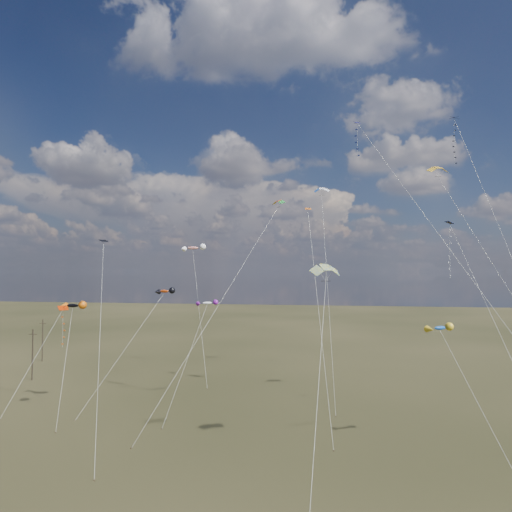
% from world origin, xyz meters
% --- Properties ---
extents(ground, '(400.00, 400.00, 0.00)m').
position_xyz_m(ground, '(0.00, 0.00, 0.00)').
color(ground, black).
rests_on(ground, ground).
extents(utility_pole_near, '(1.40, 0.20, 8.00)m').
position_xyz_m(utility_pole_near, '(-38.00, 30.00, 4.09)').
color(utility_pole_near, black).
rests_on(utility_pole_near, ground).
extents(utility_pole_far, '(1.40, 0.20, 8.00)m').
position_xyz_m(utility_pole_far, '(-46.00, 44.00, 4.09)').
color(utility_pole_far, black).
rests_on(utility_pole_far, ground).
extents(diamond_black_high, '(4.16, 30.14, 39.30)m').
position_xyz_m(diamond_black_high, '(26.37, 30.39, 33.57)').
color(diamond_black_high, black).
rests_on(diamond_black_high, ground).
extents(diamond_navy_tall, '(17.72, 24.23, 35.09)m').
position_xyz_m(diamond_navy_tall, '(13.61, 17.21, 29.86)').
color(diamond_navy_tall, '#13114E').
rests_on(diamond_navy_tall, ground).
extents(diamond_black_mid, '(7.20, 13.98, 20.83)m').
position_xyz_m(diamond_black_mid, '(-15.01, 9.09, 14.87)').
color(diamond_black_mid, black).
rests_on(diamond_black_mid, ground).
extents(diamond_red_low, '(3.21, 9.86, 13.12)m').
position_xyz_m(diamond_red_low, '(-22.27, 13.04, 10.33)').
color(diamond_red_low, '#AF2501').
rests_on(diamond_red_low, ground).
extents(diamond_navy_right, '(4.73, 18.64, 22.63)m').
position_xyz_m(diamond_navy_right, '(21.86, 16.01, 18.58)').
color(diamond_navy_right, '#0E1344').
rests_on(diamond_navy_right, ground).
extents(diamond_orange_center, '(3.74, 15.64, 25.56)m').
position_xyz_m(diamond_orange_center, '(6.83, 19.52, 17.58)').
color(diamond_orange_center, orange).
rests_on(diamond_orange_center, ground).
extents(parafoil_yellow, '(10.92, 20.81, 30.12)m').
position_xyz_m(parafoil_yellow, '(21.52, 21.01, 29.35)').
color(parafoil_yellow, gold).
rests_on(parafoil_yellow, ground).
extents(parafoil_blue_white, '(3.30, 19.34, 31.13)m').
position_xyz_m(parafoil_blue_white, '(7.32, 38.07, 30.34)').
color(parafoil_blue_white, blue).
rests_on(parafoil_blue_white, ground).
extents(parafoil_striped, '(3.03, 13.59, 18.20)m').
position_xyz_m(parafoil_striped, '(8.46, 5.03, 17.46)').
color(parafoil_striped, yellow).
rests_on(parafoil_striped, ground).
extents(parafoil_tricolor, '(13.15, 20.02, 27.18)m').
position_xyz_m(parafoil_tricolor, '(1.65, 25.18, 26.40)').
color(parafoil_tricolor, '#F0B70A').
rests_on(parafoil_tricolor, ground).
extents(novelty_black_orange, '(4.88, 8.77, 13.44)m').
position_xyz_m(novelty_black_orange, '(-23.24, 17.07, 12.84)').
color(novelty_black_orange, black).
rests_on(novelty_black_orange, ground).
extents(novelty_orange_black, '(8.31, 11.02, 14.99)m').
position_xyz_m(novelty_orange_black, '(-13.50, 23.12, 14.42)').
color(novelty_orange_black, '#C43C0C').
rests_on(novelty_orange_black, ground).
extents(novelty_white_purple, '(3.72, 10.31, 13.48)m').
position_xyz_m(novelty_white_purple, '(-6.98, 21.31, 13.02)').
color(novelty_white_purple, silver).
rests_on(novelty_white_purple, ground).
extents(novelty_redwhite_stripe, '(7.91, 11.74, 21.88)m').
position_xyz_m(novelty_redwhite_stripe, '(-14.83, 39.90, 21.18)').
color(novelty_redwhite_stripe, red).
rests_on(novelty_redwhite_stripe, ground).
extents(novelty_blue_yellow, '(5.82, 8.70, 12.27)m').
position_xyz_m(novelty_blue_yellow, '(19.01, 9.78, 11.78)').
color(novelty_blue_yellow, '#134AA9').
rests_on(novelty_blue_yellow, ground).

